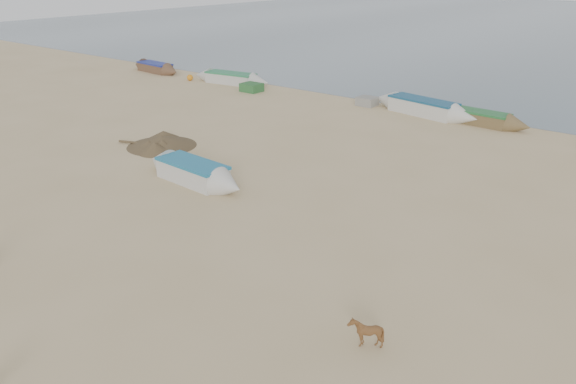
# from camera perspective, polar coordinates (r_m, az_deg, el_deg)

# --- Properties ---
(ground) EXTENTS (140.00, 140.00, 0.00)m
(ground) POSITION_cam_1_polar(r_m,az_deg,el_deg) (18.19, -7.89, -6.70)
(ground) COLOR tan
(ground) RESTS_ON ground
(calf_front) EXTENTS (0.81, 0.74, 0.78)m
(calf_front) POSITION_cam_1_polar(r_m,az_deg,el_deg) (14.25, 7.90, -13.94)
(calf_front) COLOR brown
(calf_front) RESTS_ON ground
(near_canoe) EXTENTS (5.84, 1.65, 0.90)m
(near_canoe) POSITION_cam_1_polar(r_m,az_deg,el_deg) (24.32, -9.65, 2.04)
(near_canoe) COLOR beige
(near_canoe) RESTS_ON ground
(debris_pile) EXTENTS (4.55, 4.55, 0.52)m
(debris_pile) POSITION_cam_1_polar(r_m,az_deg,el_deg) (29.51, -12.72, 5.07)
(debris_pile) COLOR brown
(debris_pile) RESTS_ON ground
(waterline_canoes) EXTENTS (59.31, 4.74, 0.97)m
(waterline_canoes) POSITION_cam_1_polar(r_m,az_deg,el_deg) (34.36, 17.28, 7.33)
(waterline_canoes) COLOR brown
(waterline_canoes) RESTS_ON ground
(beach_clutter) EXTENTS (46.21, 4.47, 0.64)m
(beach_clutter) POSITION_cam_1_polar(r_m,az_deg,el_deg) (32.45, 22.41, 5.55)
(beach_clutter) COLOR #2A5D2E
(beach_clutter) RESTS_ON ground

